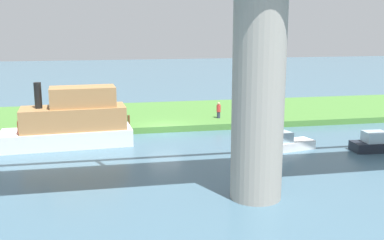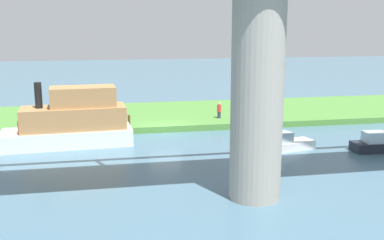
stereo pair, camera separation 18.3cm
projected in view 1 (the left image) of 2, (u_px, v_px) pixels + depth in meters
ground_plane at (165, 133)px, 36.59m from camera, size 160.00×160.00×0.00m
grassy_bank at (156, 115)px, 42.30m from camera, size 80.00×12.00×0.50m
bridge_pylon at (258, 90)px, 21.81m from camera, size 2.51×2.51×10.78m
person_on_bank at (219, 110)px, 39.72m from camera, size 0.51×0.51×1.39m
mooring_post at (129, 121)px, 36.57m from camera, size 0.20×0.20×0.89m
motorboat_white at (71, 122)px, 32.41m from camera, size 9.12×3.55×4.57m
motorboat_red at (285, 143)px, 31.49m from camera, size 4.06×2.18×1.29m
houseboat_blue at (380, 144)px, 31.28m from camera, size 4.13×1.67×1.35m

